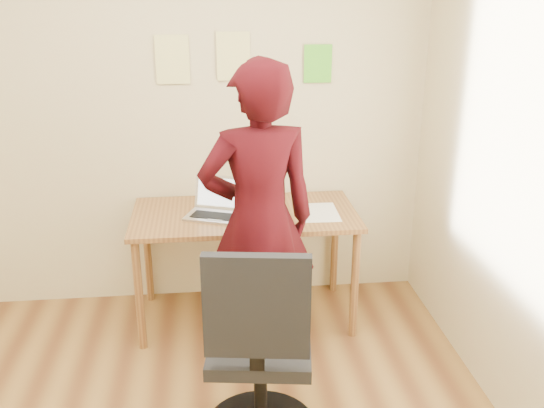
{
  "coord_description": "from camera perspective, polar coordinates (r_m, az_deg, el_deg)",
  "views": [
    {
      "loc": [
        0.31,
        -2.15,
        2.1
      ],
      "look_at": [
        0.64,
        0.95,
        0.95
      ],
      "focal_mm": 40.0,
      "sensor_mm": 36.0,
      "label": 1
    }
  ],
  "objects": [
    {
      "name": "office_chair",
      "position": [
        2.88,
        -1.19,
        -14.61
      ],
      "size": [
        0.56,
        0.56,
        1.07
      ],
      "rotation": [
        0.0,
        0.0,
        -0.14
      ],
      "color": "black",
      "rests_on": "ground"
    },
    {
      "name": "desk",
      "position": [
        3.82,
        -2.58,
        -2.02
      ],
      "size": [
        1.4,
        0.7,
        0.74
      ],
      "color": "olive",
      "rests_on": "ground"
    },
    {
      "name": "paper_sheet",
      "position": [
        3.8,
        4.43,
        -0.78
      ],
      "size": [
        0.24,
        0.34,
        0.0
      ],
      "primitive_type": "cube",
      "rotation": [
        0.0,
        0.0,
        -0.03
      ],
      "color": "white",
      "rests_on": "desk"
    },
    {
      "name": "laptop",
      "position": [
        3.76,
        -5.45,
        -0.26
      ],
      "size": [
        0.38,
        0.36,
        0.22
      ],
      "rotation": [
        0.0,
        0.0,
        -0.37
      ],
      "color": "#B7B7BF",
      "rests_on": "desk"
    },
    {
      "name": "phone",
      "position": [
        3.6,
        -0.33,
        -1.85
      ],
      "size": [
        0.09,
        0.13,
        0.01
      ],
      "rotation": [
        0.0,
        0.0,
        0.29
      ],
      "color": "black",
      "rests_on": "desk"
    },
    {
      "name": "wall_note_right",
      "position": [
        3.99,
        4.34,
        13.03
      ],
      "size": [
        0.18,
        0.0,
        0.24
      ],
      "primitive_type": "cube",
      "color": "#5AD32F",
      "rests_on": "room"
    },
    {
      "name": "person",
      "position": [
        3.26,
        -1.27,
        -1.72
      ],
      "size": [
        0.7,
        0.51,
        1.76
      ],
      "primitive_type": "imported",
      "rotation": [
        0.0,
        0.0,
        3.29
      ],
      "color": "#32060B",
      "rests_on": "ground"
    },
    {
      "name": "wall_note_mid",
      "position": [
        3.92,
        -3.66,
        13.71
      ],
      "size": [
        0.21,
        0.0,
        0.3
      ],
      "primitive_type": "cube",
      "color": "#F3EE91",
      "rests_on": "room"
    },
    {
      "name": "wall_note_left",
      "position": [
        3.92,
        -9.36,
        13.26
      ],
      "size": [
        0.21,
        0.0,
        0.3
      ],
      "primitive_type": "cube",
      "color": "#F3EE91",
      "rests_on": "room"
    },
    {
      "name": "room",
      "position": [
        2.3,
        -13.52,
        0.59
      ],
      "size": [
        3.58,
        3.58,
        2.78
      ],
      "color": "brown",
      "rests_on": "ground"
    }
  ]
}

